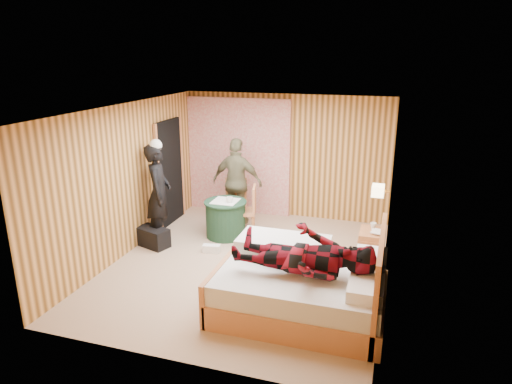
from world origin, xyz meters
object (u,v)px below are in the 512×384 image
(bed, at_px, (304,285))
(chair_near, at_px, (248,207))
(nightstand, at_px, (371,246))
(man_at_table, at_px, (237,182))
(woman_standing, at_px, (159,194))
(wall_lamp, at_px, (378,191))
(round_table, at_px, (226,218))
(chair_far, at_px, (236,198))
(duffel_bag, at_px, (153,237))
(man_on_bed, at_px, (304,245))

(bed, relative_size, chair_near, 2.30)
(nightstand, distance_m, man_at_table, 2.87)
(nightstand, height_order, woman_standing, woman_standing)
(man_at_table, bearing_deg, wall_lamp, 158.06)
(round_table, relative_size, woman_standing, 0.44)
(round_table, xyz_separation_m, chair_far, (-0.02, 0.62, 0.19))
(bed, relative_size, round_table, 2.78)
(round_table, bearing_deg, wall_lamp, -11.99)
(duffel_bag, bearing_deg, man_at_table, 72.24)
(nightstand, bearing_deg, man_at_table, 159.86)
(nightstand, xyz_separation_m, chair_near, (-2.26, 0.50, 0.27))
(chair_far, bearing_deg, round_table, -103.54)
(man_at_table, bearing_deg, chair_far, 56.07)
(bed, bearing_deg, woman_standing, 153.27)
(bed, height_order, man_at_table, man_at_table)
(chair_near, bearing_deg, chair_far, -151.45)
(chair_near, height_order, man_on_bed, man_on_bed)
(chair_far, xyz_separation_m, man_at_table, (0.02, 0.03, 0.32))
(round_table, height_order, man_on_bed, man_on_bed)
(bed, height_order, duffel_bag, bed)
(chair_far, bearing_deg, woman_standing, -146.81)
(nightstand, xyz_separation_m, chair_far, (-2.66, 0.94, 0.26))
(round_table, bearing_deg, man_on_bed, -49.56)
(round_table, height_order, woman_standing, woman_standing)
(duffel_bag, xyz_separation_m, man_at_table, (1.07, 1.46, 0.70))
(round_table, distance_m, chair_far, 0.65)
(wall_lamp, relative_size, duffel_bag, 0.44)
(bed, distance_m, woman_standing, 3.32)
(man_on_bed, bearing_deg, chair_far, 124.01)
(round_table, relative_size, duffel_bag, 1.32)
(chair_far, relative_size, duffel_bag, 1.58)
(man_at_table, relative_size, man_on_bed, 0.97)
(wall_lamp, xyz_separation_m, duffel_bag, (-3.75, -0.24, -1.13))
(wall_lamp, xyz_separation_m, round_table, (-2.68, 0.57, -0.95))
(chair_far, bearing_deg, bed, -69.74)
(woman_standing, xyz_separation_m, man_at_table, (1.04, 1.19, -0.03))
(chair_near, bearing_deg, woman_standing, -76.97)
(wall_lamp, xyz_separation_m, man_on_bed, (-0.77, -1.67, -0.28))
(round_table, bearing_deg, chair_near, 26.39)
(wall_lamp, distance_m, man_on_bed, 1.86)
(bed, relative_size, man_at_table, 1.26)
(chair_far, bearing_deg, duffel_bag, -141.71)
(round_table, bearing_deg, bed, -46.95)
(round_table, relative_size, man_on_bed, 0.44)
(man_at_table, bearing_deg, nightstand, 162.41)
(chair_near, bearing_deg, man_at_table, -154.92)
(man_on_bed, bearing_deg, nightstand, 69.25)
(wall_lamp, relative_size, woman_standing, 0.15)
(man_at_table, bearing_deg, round_table, 92.54)
(wall_lamp, height_order, woman_standing, woman_standing)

